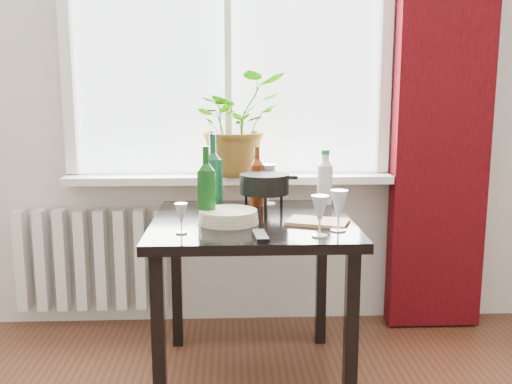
{
  "coord_description": "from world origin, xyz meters",
  "views": [
    {
      "loc": [
        0.01,
        -0.84,
        1.28
      ],
      "look_at": [
        0.12,
        1.55,
        0.86
      ],
      "focal_mm": 40.0,
      "sensor_mm": 36.0,
      "label": 1
    }
  ],
  "objects_px": {
    "wineglass_front_left": "(181,218)",
    "fondue_pot": "(264,193)",
    "bottle_amber": "(257,176)",
    "tv_remote": "(260,236)",
    "wine_bottle_left": "(206,184)",
    "cleaning_bottle": "(325,177)",
    "wineglass_far_right": "(339,210)",
    "cutting_board": "(318,222)",
    "wineglass_back_center": "(268,184)",
    "wineglass_back_left": "(207,188)",
    "wineglass_front_right": "(320,216)",
    "wine_bottle_right": "(213,173)",
    "table": "(252,240)",
    "plate_stack": "(228,217)",
    "potted_plant": "(236,124)",
    "radiator": "(92,259)"
  },
  "relations": [
    {
      "from": "bottle_amber",
      "to": "tv_remote",
      "type": "distance_m",
      "value": 0.63
    },
    {
      "from": "wine_bottle_right",
      "to": "cutting_board",
      "type": "height_order",
      "value": "wine_bottle_right"
    },
    {
      "from": "wineglass_front_right",
      "to": "tv_remote",
      "type": "height_order",
      "value": "wineglass_front_right"
    },
    {
      "from": "wine_bottle_left",
      "to": "wineglass_back_center",
      "type": "xyz_separation_m",
      "value": [
        0.28,
        0.36,
        -0.06
      ]
    },
    {
      "from": "cleaning_bottle",
      "to": "tv_remote",
      "type": "relative_size",
      "value": 1.69
    },
    {
      "from": "radiator",
      "to": "wineglass_far_right",
      "type": "bearing_deg",
      "value": -35.87
    },
    {
      "from": "table",
      "to": "wineglass_back_center",
      "type": "relative_size",
      "value": 4.18
    },
    {
      "from": "fondue_pot",
      "to": "wineglass_back_center",
      "type": "bearing_deg",
      "value": 57.11
    },
    {
      "from": "cutting_board",
      "to": "wineglass_back_center",
      "type": "bearing_deg",
      "value": 113.91
    },
    {
      "from": "potted_plant",
      "to": "wineglass_back_left",
      "type": "height_order",
      "value": "potted_plant"
    },
    {
      "from": "wineglass_back_left",
      "to": "fondue_pot",
      "type": "bearing_deg",
      "value": -22.82
    },
    {
      "from": "wine_bottle_left",
      "to": "tv_remote",
      "type": "height_order",
      "value": "wine_bottle_left"
    },
    {
      "from": "table",
      "to": "wine_bottle_left",
      "type": "bearing_deg",
      "value": -166.06
    },
    {
      "from": "cleaning_bottle",
      "to": "wineglass_back_center",
      "type": "bearing_deg",
      "value": -177.33
    },
    {
      "from": "cleaning_bottle",
      "to": "plate_stack",
      "type": "xyz_separation_m",
      "value": [
        -0.47,
        -0.4,
        -0.1
      ]
    },
    {
      "from": "bottle_amber",
      "to": "cutting_board",
      "type": "height_order",
      "value": "bottle_amber"
    },
    {
      "from": "tv_remote",
      "to": "wineglass_back_center",
      "type": "bearing_deg",
      "value": 79.08
    },
    {
      "from": "cleaning_bottle",
      "to": "fondue_pot",
      "type": "relative_size",
      "value": 1.03
    },
    {
      "from": "bottle_amber",
      "to": "wineglass_far_right",
      "type": "bearing_deg",
      "value": -60.07
    },
    {
      "from": "wine_bottle_left",
      "to": "wineglass_far_right",
      "type": "distance_m",
      "value": 0.56
    },
    {
      "from": "wineglass_far_right",
      "to": "cutting_board",
      "type": "distance_m",
      "value": 0.16
    },
    {
      "from": "table",
      "to": "wine_bottle_right",
      "type": "bearing_deg",
      "value": 139.75
    },
    {
      "from": "table",
      "to": "cleaning_bottle",
      "type": "xyz_separation_m",
      "value": [
        0.37,
        0.33,
        0.22
      ]
    },
    {
      "from": "wineglass_back_center",
      "to": "fondue_pot",
      "type": "bearing_deg",
      "value": -98.83
    },
    {
      "from": "potted_plant",
      "to": "wine_bottle_right",
      "type": "relative_size",
      "value": 1.48
    },
    {
      "from": "wine_bottle_left",
      "to": "wineglass_front_right",
      "type": "height_order",
      "value": "wine_bottle_left"
    },
    {
      "from": "wine_bottle_right",
      "to": "wineglass_back_center",
      "type": "distance_m",
      "value": 0.32
    },
    {
      "from": "radiator",
      "to": "cutting_board",
      "type": "relative_size",
      "value": 3.22
    },
    {
      "from": "cleaning_bottle",
      "to": "fondue_pot",
      "type": "distance_m",
      "value": 0.36
    },
    {
      "from": "table",
      "to": "potted_plant",
      "type": "bearing_deg",
      "value": 95.71
    },
    {
      "from": "tv_remote",
      "to": "cleaning_bottle",
      "type": "bearing_deg",
      "value": 57.11
    },
    {
      "from": "wineglass_back_center",
      "to": "wineglass_front_left",
      "type": "height_order",
      "value": "wineglass_back_center"
    },
    {
      "from": "plate_stack",
      "to": "fondue_pot",
      "type": "distance_m",
      "value": 0.28
    },
    {
      "from": "wineglass_front_right",
      "to": "fondue_pot",
      "type": "distance_m",
      "value": 0.5
    },
    {
      "from": "wineglass_front_left",
      "to": "wineglass_front_right",
      "type": "bearing_deg",
      "value": -7.68
    },
    {
      "from": "fondue_pot",
      "to": "wineglass_front_right",
      "type": "bearing_deg",
      "value": -92.5
    },
    {
      "from": "bottle_amber",
      "to": "wineglass_back_left",
      "type": "distance_m",
      "value": 0.25
    },
    {
      "from": "bottle_amber",
      "to": "fondue_pot",
      "type": "bearing_deg",
      "value": -79.26
    },
    {
      "from": "potted_plant",
      "to": "wineglass_back_center",
      "type": "xyz_separation_m",
      "value": [
        0.15,
        -0.29,
        -0.27
      ]
    },
    {
      "from": "fondue_pot",
      "to": "cutting_board",
      "type": "relative_size",
      "value": 1.04
    },
    {
      "from": "table",
      "to": "wine_bottle_right",
      "type": "xyz_separation_m",
      "value": [
        -0.17,
        0.14,
        0.27
      ]
    },
    {
      "from": "cleaning_bottle",
      "to": "cutting_board",
      "type": "relative_size",
      "value": 1.06
    },
    {
      "from": "potted_plant",
      "to": "wineglass_far_right",
      "type": "distance_m",
      "value": 0.96
    },
    {
      "from": "wineglass_front_left",
      "to": "cutting_board",
      "type": "xyz_separation_m",
      "value": [
        0.55,
        0.15,
        -0.05
      ]
    },
    {
      "from": "wine_bottle_left",
      "to": "fondue_pot",
      "type": "bearing_deg",
      "value": 38.03
    },
    {
      "from": "plate_stack",
      "to": "cutting_board",
      "type": "bearing_deg",
      "value": -3.42
    },
    {
      "from": "wine_bottle_left",
      "to": "bottle_amber",
      "type": "distance_m",
      "value": 0.41
    },
    {
      "from": "wineglass_front_left",
      "to": "fondue_pot",
      "type": "distance_m",
      "value": 0.52
    },
    {
      "from": "wine_bottle_left",
      "to": "wineglass_back_left",
      "type": "relative_size",
      "value": 1.78
    },
    {
      "from": "cleaning_bottle",
      "to": "wineglass_far_right",
      "type": "xyz_separation_m",
      "value": [
        -0.04,
        -0.55,
        -0.05
      ]
    }
  ]
}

